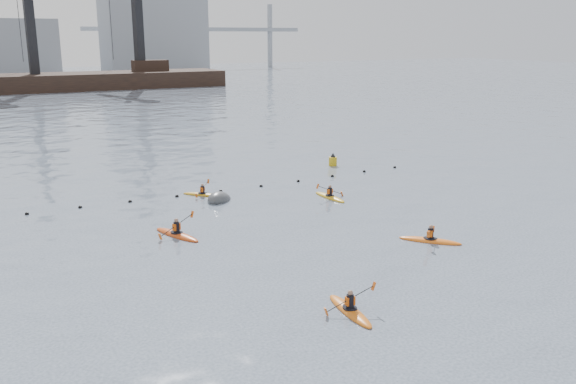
# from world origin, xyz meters

# --- Properties ---
(ground) EXTENTS (400.00, 400.00, 0.00)m
(ground) POSITION_xyz_m (0.00, 0.00, 0.00)
(ground) COLOR #3D4A58
(ground) RESTS_ON ground
(float_line) EXTENTS (33.24, 0.73, 0.24)m
(float_line) POSITION_xyz_m (-0.50, 22.53, 0.03)
(float_line) COLOR black
(float_line) RESTS_ON ground
(barge_pier) EXTENTS (72.00, 19.30, 29.50)m
(barge_pier) POSITION_xyz_m (-0.22, 110.00, 1.89)
(barge_pier) COLOR black
(barge_pier) RESTS_ON ground
(skyline) EXTENTS (141.00, 28.00, 22.00)m
(skyline) POSITION_xyz_m (2.23, 150.27, 9.25)
(skyline) COLOR gray
(skyline) RESTS_ON ground
(kayaker_0) EXTENTS (2.17, 3.19, 1.17)m
(kayaker_0) POSITION_xyz_m (-1.75, 2.96, 0.10)
(kayaker_0) COLOR #D36313
(kayaker_0) RESTS_ON ground
(kayaker_2) EXTENTS (2.22, 3.38, 1.23)m
(kayaker_2) POSITION_xyz_m (-4.56, 14.81, 0.10)
(kayaker_2) COLOR #C14112
(kayaker_2) RESTS_ON ground
(kayaker_3) EXTENTS (2.11, 3.07, 1.17)m
(kayaker_3) POSITION_xyz_m (6.57, 17.45, 0.09)
(kayaker_3) COLOR gold
(kayaker_3) RESTS_ON ground
(kayaker_4) EXTENTS (2.54, 2.79, 1.01)m
(kayaker_4) POSITION_xyz_m (6.41, 7.74, 0.10)
(kayaker_4) COLOR orange
(kayaker_4) RESTS_ON ground
(kayaker_5) EXTENTS (2.34, 2.44, 1.00)m
(kayaker_5) POSITION_xyz_m (-0.41, 21.95, 0.09)
(kayaker_5) COLOR #C08B16
(kayaker_5) RESTS_ON ground
(mooring_buoy) EXTENTS (2.66, 2.68, 1.57)m
(mooring_buoy) POSITION_xyz_m (0.09, 20.33, 0.00)
(mooring_buoy) COLOR #404245
(mooring_buoy) RESTS_ON ground
(nav_buoy) EXTENTS (0.65, 0.65, 1.18)m
(nav_buoy) POSITION_xyz_m (12.19, 25.85, 0.36)
(nav_buoy) COLOR gold
(nav_buoy) RESTS_ON ground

